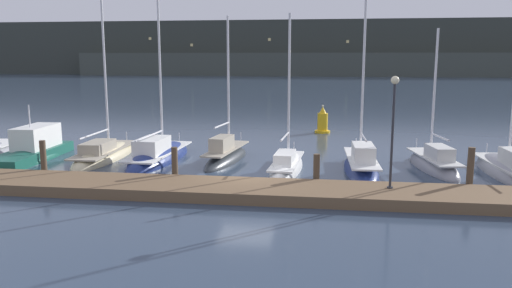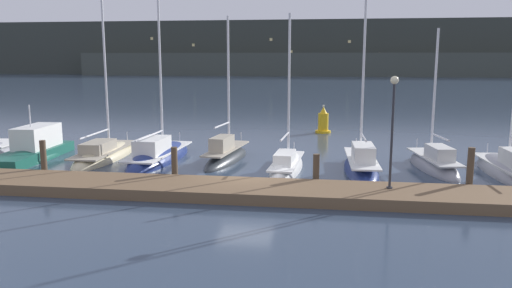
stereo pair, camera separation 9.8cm
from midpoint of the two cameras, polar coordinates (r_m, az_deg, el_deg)
name	(u,v)px [view 2 (the right image)]	position (r m, az deg, el deg)	size (l,w,h in m)	color
ground_plane	(246,183)	(22.57, -1.08, -4.45)	(400.00, 400.00, 0.00)	#2D3D51
dock	(237,190)	(20.52, -2.01, -5.28)	(41.52, 2.80, 0.45)	brown
mooring_pile_1	(44,159)	(25.26, -23.00, -1.62)	(0.28, 0.28, 1.79)	#4C3D2D
mooring_pile_2	(175,165)	(22.68, -9.17, -2.38)	(0.28, 0.28, 1.64)	#4C3D2D
mooring_pile_3	(316,171)	(21.69, 7.01, -3.09)	(0.28, 0.28, 1.49)	#4C3D2D
mooring_pile_4	(470,171)	(22.45, 23.39, -2.82)	(0.28, 0.28, 1.94)	#4C3D2D
motorboat_berth_2	(33,155)	(30.23, -24.08, -1.12)	(2.40, 7.05, 3.71)	#195647
sailboat_berth_3	(105,156)	(29.16, -16.78, -1.37)	(2.14, 7.28, 9.48)	beige
sailboat_berth_4	(159,158)	(27.89, -10.97, -1.58)	(2.40, 7.69, 11.42)	navy
sailboat_berth_5	(226,158)	(27.16, -3.35, -1.58)	(2.10, 6.04, 8.30)	#2D3338
sailboat_berth_6	(287,168)	(25.04, 3.64, -2.79)	(1.78, 6.17, 8.47)	white
sailboat_berth_7	(361,168)	(25.34, 12.03, -2.64)	(1.81, 6.62, 8.90)	navy
sailboat_berth_8	(434,167)	(26.79, 19.74, -2.47)	(2.37, 5.92, 7.73)	gray
channel_buoy	(323,122)	(37.48, 7.76, 2.49)	(1.15, 1.15, 2.08)	gold
dock_lamppost	(393,115)	(20.10, 15.51, 3.21)	(0.32, 0.32, 4.44)	#2D2D33
hillside_backdrop	(318,50)	(154.67, 7.12, 10.60)	(240.00, 23.00, 16.12)	#333833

